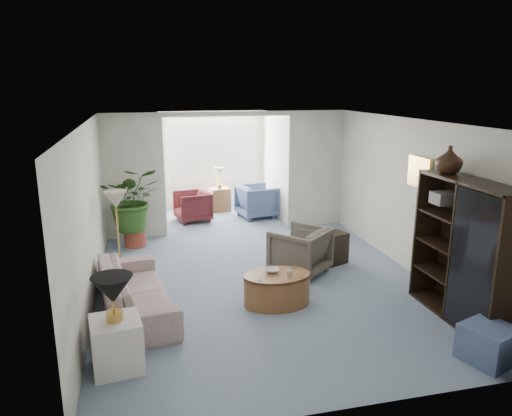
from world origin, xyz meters
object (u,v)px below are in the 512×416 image
object	(u,v)px
sofa	(135,291)
entertainment_cabinet	(465,251)
side_table_dark	(332,248)
sunroom_table	(220,200)
coffee_cup	(290,273)
end_table	(117,344)
framed_picture	(420,172)
table_lamp	(112,290)
coffee_table	(277,289)
sunroom_chair_maroon	(193,206)
cabinet_urn	(449,160)
floor_lamp	(116,200)
plant_pot	(135,238)
sunroom_chair_blue	(257,201)
ottoman	(489,343)
coffee_bowl	(272,270)
wingback_chair	(300,251)

from	to	relation	value
sofa	entertainment_cabinet	bearing A→B (deg)	-113.88
side_table_dark	sunroom_table	bearing A→B (deg)	108.13
coffee_cup	sunroom_table	world-z (taller)	sunroom_table
end_table	sunroom_table	world-z (taller)	end_table
coffee_cup	entertainment_cabinet	distance (m)	2.30
framed_picture	table_lamp	size ratio (longest dim) A/B	1.14
coffee_table	sunroom_chair_maroon	size ratio (longest dim) A/B	1.26
entertainment_cabinet	sunroom_chair_maroon	xyz separation A→B (m)	(-2.89, 5.58, -0.59)
end_table	cabinet_urn	size ratio (longest dim) A/B	1.57
sofa	floor_lamp	bearing A→B (deg)	1.59
end_table	sunroom_table	distance (m)	6.85
plant_pot	end_table	bearing A→B (deg)	-92.50
cabinet_urn	sunroom_chair_blue	world-z (taller)	cabinet_urn
framed_picture	coffee_table	size ratio (longest dim) A/B	0.53
sofa	table_lamp	xyz separation A→B (m)	(-0.20, -1.35, 0.61)
coffee_cup	side_table_dark	xyz separation A→B (m)	(1.24, 1.46, -0.22)
cabinet_urn	ottoman	bearing A→B (deg)	-102.22
side_table_dark	sunroom_chair_maroon	bearing A→B (deg)	122.36
coffee_cup	sunroom_table	xyz separation A→B (m)	(-0.07, 5.46, -0.21)
sofa	coffee_bowl	distance (m)	1.90
coffee_table	sunroom_chair_blue	bearing A→B (deg)	79.74
table_lamp	cabinet_urn	world-z (taller)	cabinet_urn
framed_picture	sunroom_chair_maroon	size ratio (longest dim) A/B	0.66
sofa	coffee_cup	distance (m)	2.12
sofa	coffee_bowl	size ratio (longest dim) A/B	10.40
end_table	plant_pot	size ratio (longest dim) A/B	1.44
side_table_dark	sunroom_chair_blue	bearing A→B (deg)	99.77
plant_pot	sunroom_chair_blue	distance (m)	3.18
framed_picture	coffee_cup	distance (m)	2.68
plant_pot	sunroom_table	world-z (taller)	sunroom_table
framed_picture	cabinet_urn	distance (m)	1.09
sofa	side_table_dark	world-z (taller)	sofa
table_lamp	sofa	bearing A→B (deg)	81.57
sofa	coffee_table	world-z (taller)	sofa
sunroom_chair_maroon	sunroom_table	bearing A→B (deg)	125.02
sofa	cabinet_urn	size ratio (longest dim) A/B	5.83
side_table_dark	wingback_chair	bearing A→B (deg)	-156.80
sofa	side_table_dark	size ratio (longest dim) A/B	3.93
sunroom_table	wingback_chair	bearing A→B (deg)	-81.93
coffee_bowl	coffee_cup	size ratio (longest dim) A/B	2.22
sofa	end_table	size ratio (longest dim) A/B	3.70
sunroom_chair_maroon	cabinet_urn	bearing A→B (deg)	19.67
sofa	coffee_table	size ratio (longest dim) A/B	2.25
sofa	plant_pot	distance (m)	2.87
sofa	ottoman	distance (m)	4.41
end_table	side_table_dark	distance (m)	4.31
wingback_chair	side_table_dark	xyz separation A→B (m)	(0.70, 0.30, -0.11)
end_table	sunroom_chair_blue	bearing A→B (deg)	62.63
side_table_dark	plant_pot	xyz separation A→B (m)	(-3.34, 1.74, -0.11)
sunroom_chair_blue	sofa	bearing A→B (deg)	137.74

